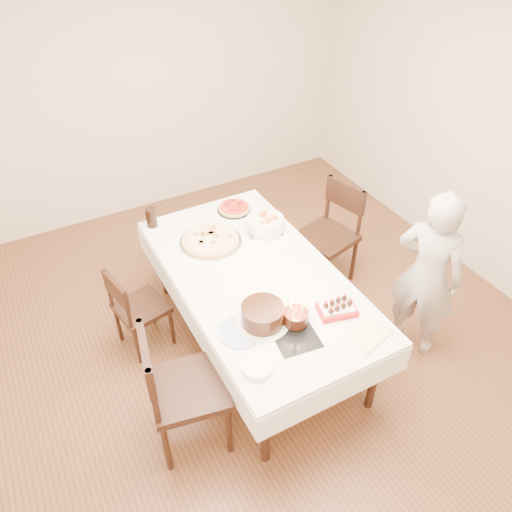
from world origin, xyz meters
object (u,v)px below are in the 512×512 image
chair_right_savory (326,237)px  strawberry_box (337,309)px  layer_cake (263,315)px  pasta_bowl (265,224)px  birthday_cake (296,314)px  taper_candle (251,213)px  person (427,275)px  dining_table (256,310)px  chair_left_dessert (188,388)px  cola_glass (151,217)px  pizza_white (211,240)px  chair_left_savory (141,308)px  pizza_pepperoni (234,208)px

chair_right_savory → strawberry_box: size_ratio=3.84×
layer_cake → strawberry_box: size_ratio=1.44×
layer_cake → strawberry_box: 0.52m
pasta_bowl → birthday_cake: (-0.35, -1.03, 0.03)m
taper_candle → birthday_cake: size_ratio=1.56×
chair_right_savory → person: bearing=-93.5°
dining_table → chair_left_dessert: chair_left_dessert is taller
chair_right_savory → cola_glass: chair_right_savory is taller
chair_right_savory → pizza_white: size_ratio=1.94×
taper_candle → person: bearing=-53.1°
dining_table → chair_left_savory: 0.91m
taper_candle → layer_cake: bearing=-114.0°
pasta_bowl → person: bearing=-53.4°
dining_table → chair_left_savory: size_ratio=2.70×
taper_candle → strawberry_box: bearing=-88.0°
pasta_bowl → pizza_white: bearing=173.2°
dining_table → layer_cake: bearing=-113.2°
layer_cake → pizza_white: bearing=86.4°
taper_candle → chair_left_dessert: bearing=-133.5°
strawberry_box → dining_table: bearing=116.6°
taper_candle → layer_cake: (-0.45, -1.02, -0.06)m
chair_left_savory → taper_candle: size_ratio=3.06×
chair_right_savory → pizza_pepperoni: 0.88m
taper_candle → strawberry_box: taper_candle is taller
chair_left_savory → birthday_cake: size_ratio=4.78×
pizza_white → cola_glass: size_ratio=3.01×
pizza_white → pizza_pepperoni: bearing=40.9°
strawberry_box → chair_left_dessert: bearing=176.2°
chair_left_savory → person: size_ratio=0.54×
person → pizza_white: person is taller
chair_left_dessert → person: 1.94m
taper_candle → cola_glass: (-0.73, 0.40, -0.05)m
chair_left_dessert → birthday_cake: (0.78, -0.03, 0.32)m
dining_table → taper_candle: size_ratio=8.28×
dining_table → layer_cake: layer_cake is taller
taper_candle → dining_table: bearing=-114.6°
chair_left_savory → dining_table: bearing=139.4°
person → pizza_white: (-1.27, 1.13, 0.04)m
pizza_white → layer_cake: (-0.06, -0.98, 0.05)m
cola_glass → chair_left_dessert: bearing=-101.9°
chair_left_dessert → layer_cake: (0.59, 0.09, 0.30)m
chair_left_savory → taper_candle: taper_candle is taller
chair_left_savory → layer_cake: layer_cake is taller
pizza_white → pizza_pepperoni: size_ratio=1.69×
person → pizza_pepperoni: (-0.90, 1.45, 0.04)m
pizza_pepperoni → birthday_cake: birthday_cake is taller
strawberry_box → pizza_white: bearing=110.9°
cola_glass → birthday_cake: (0.46, -1.53, 0.01)m
pizza_pepperoni → layer_cake: size_ratio=0.81×
taper_candle → layer_cake: 1.12m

